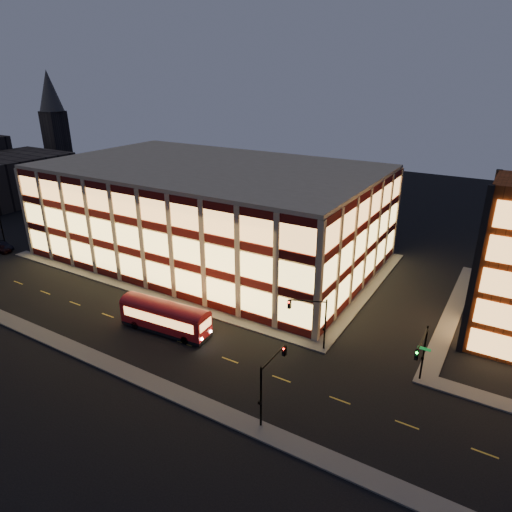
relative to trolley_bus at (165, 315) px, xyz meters
The scene contains 15 objects.
ground 8.49m from the trolley_bus, 142.43° to the left, with size 200.00×200.00×0.00m, color black.
sidewalk_office_south 11.44m from the trolley_bus, 147.70° to the left, with size 54.00×2.00×0.15m, color #514F4C.
sidewalk_office_east 27.57m from the trolley_bus, 53.21° to the left, with size 2.00×30.00×0.15m, color #514F4C.
sidewalk_tower_south 34.06m from the trolley_bus, 10.20° to the left, with size 14.00×2.00×0.15m, color #514F4C.
sidewalk_tower_west 35.26m from the trolley_bus, 38.72° to the left, with size 2.00×30.00×0.15m, color #514F4C.
sidewalk_near 10.49m from the trolley_bus, 129.30° to the right, with size 100.00×2.00×0.15m, color #514F4C.
office_building 24.45m from the trolley_bus, 113.29° to the left, with size 50.45×30.45×14.50m.
church_tower 89.06m from the trolley_bus, 149.53° to the left, with size 5.00×5.00×18.00m, color #2D2621.
church_spire 91.23m from the trolley_bus, 149.53° to the left, with size 6.00×6.00×10.00m, color #4C473F.
traffic_signal_far 16.67m from the trolley_bus, 18.54° to the left, with size 3.79×1.87×6.00m.
traffic_signal_right 27.41m from the trolley_bus, ahead, with size 1.20×4.37×6.00m.
traffic_signal_near 18.12m from the trolley_bus, 19.49° to the right, with size 0.32×4.45×6.00m.
trolley_bus is the anchor object (origin of this frame).
parked_car_0 39.98m from the trolley_bus, behind, with size 1.51×3.75×1.28m, color black.
parked_car_1 40.90m from the trolley_bus, behind, with size 1.45×4.17×1.37m, color black.
Camera 1 is at (38.64, -38.47, 27.72)m, focal length 32.00 mm.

